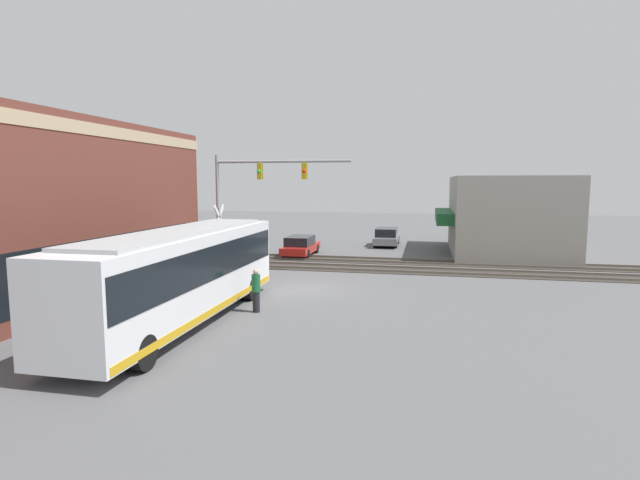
# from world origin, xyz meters

# --- Properties ---
(ground_plane) EXTENTS (120.00, 120.00, 0.00)m
(ground_plane) POSITION_xyz_m (0.00, 0.00, 0.00)
(ground_plane) COLOR #565659
(brick_building) EXTENTS (18.92, 8.27, 7.73)m
(brick_building) POSITION_xyz_m (-4.87, 11.60, 3.87)
(brick_building) COLOR brown
(brick_building) RESTS_ON ground
(shop_building) EXTENTS (11.27, 8.63, 5.47)m
(shop_building) POSITION_xyz_m (14.77, -11.17, 2.73)
(shop_building) COLOR gray
(shop_building) RESTS_ON ground
(city_bus) EXTENTS (12.32, 2.59, 3.40)m
(city_bus) POSITION_xyz_m (-6.63, 2.80, 1.88)
(city_bus) COLOR silver
(city_bus) RESTS_ON ground
(traffic_signal_gantry) EXTENTS (0.42, 7.92, 6.62)m
(traffic_signal_gantry) POSITION_xyz_m (4.51, 3.97, 4.85)
(traffic_signal_gantry) COLOR gray
(traffic_signal_gantry) RESTS_ON ground
(crossing_signal) EXTENTS (1.41, 1.18, 3.81)m
(crossing_signal) POSITION_xyz_m (3.96, 5.92, 2.30)
(crossing_signal) COLOR gray
(crossing_signal) RESTS_ON ground
(rail_track_near) EXTENTS (2.60, 60.00, 0.15)m
(rail_track_near) POSITION_xyz_m (6.00, 0.00, 0.03)
(rail_track_near) COLOR #332D28
(rail_track_near) RESTS_ON ground
(rail_track_far) EXTENTS (2.60, 60.00, 0.15)m
(rail_track_far) POSITION_xyz_m (9.20, 0.00, 0.03)
(rail_track_far) COLOR #332D28
(rail_track_far) RESTS_ON ground
(parked_car_red) EXTENTS (4.59, 1.82, 1.37)m
(parked_car_red) POSITION_xyz_m (10.48, 2.80, 0.64)
(parked_car_red) COLOR #B21E19
(parked_car_red) RESTS_ON ground
(parked_car_grey) EXTENTS (4.83, 1.82, 1.43)m
(parked_car_grey) POSITION_xyz_m (17.25, -2.60, 0.67)
(parked_car_grey) COLOR slate
(parked_car_grey) RESTS_ON ground
(pedestrian_near_bus) EXTENTS (0.34, 0.34, 1.72)m
(pedestrian_near_bus) POSITION_xyz_m (-4.54, 0.74, 0.88)
(pedestrian_near_bus) COLOR black
(pedestrian_near_bus) RESTS_ON ground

